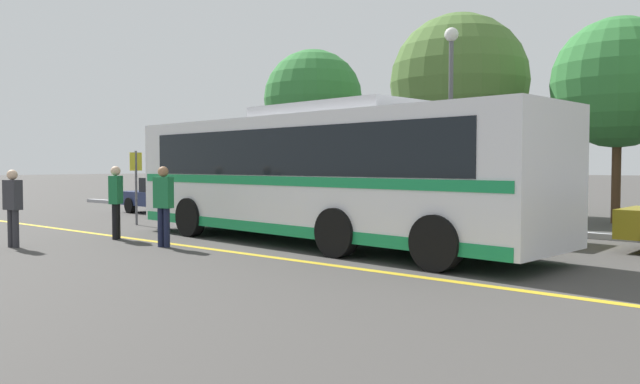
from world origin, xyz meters
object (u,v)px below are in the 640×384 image
at_px(parked_car_1, 286,199).
at_px(pedestrian_0, 13,203).
at_px(parked_car_0, 168,196).
at_px(pedestrian_2, 116,197).
at_px(tree_2, 618,83).
at_px(bus_stop_sign, 136,178).
at_px(tree_1, 313,99).
at_px(tree_3, 459,83).
at_px(pedestrian_1, 163,201).
at_px(parked_car_2, 484,211).
at_px(street_lamp, 451,93).
at_px(transit_bus, 320,172).

distance_m(parked_car_1, pedestrian_0, 8.04).
bearing_deg(parked_car_0, pedestrian_2, -130.72).
bearing_deg(parked_car_1, tree_2, -51.21).
bearing_deg(bus_stop_sign, tree_2, -42.94).
bearing_deg(parked_car_1, tree_1, 32.04).
height_order(tree_1, tree_3, tree_3).
distance_m(parked_car_0, pedestrian_1, 9.81).
xyz_separation_m(pedestrian_0, pedestrian_2, (0.37, 2.36, 0.05)).
xyz_separation_m(parked_car_2, tree_2, (1.32, 6.69, 3.74)).
bearing_deg(tree_3, parked_car_0, -139.83).
xyz_separation_m(tree_2, tree_3, (-5.62, 0.15, 0.48)).
relative_size(parked_car_1, tree_3, 0.59).
bearing_deg(street_lamp, transit_bus, -91.00).
relative_size(parked_car_0, pedestrian_0, 2.57).
height_order(pedestrian_1, tree_1, tree_1).
height_order(transit_bus, bus_stop_sign, transit_bus).
relative_size(pedestrian_2, tree_2, 0.28).
relative_size(transit_bus, tree_2, 1.81).
bearing_deg(street_lamp, bus_stop_sign, -140.97).
bearing_deg(pedestrian_1, bus_stop_sign, -42.63).
bearing_deg(street_lamp, parked_car_2, -47.83).
bearing_deg(parked_car_0, parked_car_2, -84.52).
bearing_deg(pedestrian_1, tree_2, -130.93).
bearing_deg(pedestrian_1, street_lamp, -121.26).
bearing_deg(street_lamp, pedestrian_0, -114.76).
bearing_deg(bus_stop_sign, pedestrian_2, -126.09).
height_order(transit_bus, parked_car_1, transit_bus).
bearing_deg(tree_3, transit_bus, -79.74).
bearing_deg(pedestrian_1, pedestrian_2, -18.96).
height_order(transit_bus, tree_1, tree_1).
xyz_separation_m(transit_bus, tree_1, (-9.11, 10.28, 3.13)).
distance_m(transit_bus, pedestrian_1, 3.63).
xyz_separation_m(parked_car_2, tree_3, (-4.31, 6.84, 4.22)).
xyz_separation_m(parked_car_2, pedestrian_0, (-7.37, -8.32, 0.30)).
distance_m(parked_car_1, tree_3, 8.57).
distance_m(pedestrian_2, street_lamp, 10.18).
relative_size(parked_car_0, tree_2, 0.69).
bearing_deg(parked_car_1, transit_bus, -130.64).
distance_m(transit_bus, parked_car_1, 5.19).
relative_size(pedestrian_0, tree_3, 0.23).
xyz_separation_m(parked_car_2, bus_stop_sign, (-9.85, -3.50, 0.75)).
bearing_deg(tree_3, tree_1, 179.98).
bearing_deg(pedestrian_0, transit_bus, 33.58).
height_order(parked_car_0, pedestrian_2, pedestrian_2).
relative_size(parked_car_0, tree_3, 0.60).
distance_m(parked_car_1, pedestrian_1, 6.02).
xyz_separation_m(transit_bus, parked_car_2, (2.45, 3.44, -0.98)).
xyz_separation_m(parked_car_1, pedestrian_2, (-0.49, -5.63, 0.27)).
height_order(transit_bus, parked_car_2, transit_bus).
distance_m(pedestrian_2, bus_stop_sign, 3.79).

